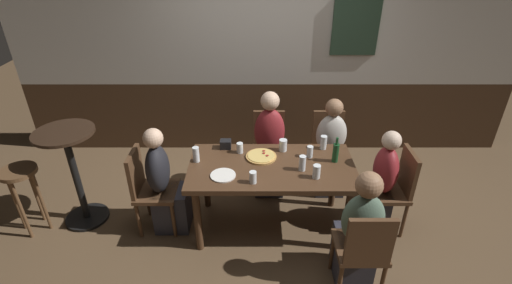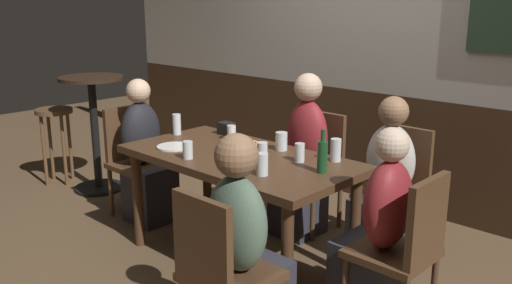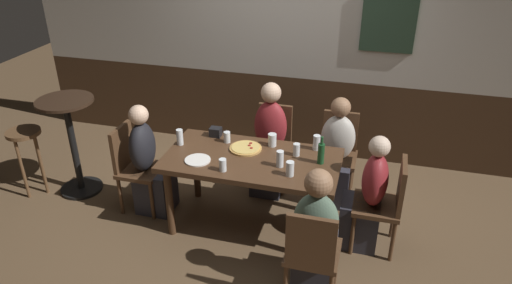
{
  "view_description": "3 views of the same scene",
  "coord_description": "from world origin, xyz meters",
  "px_view_note": "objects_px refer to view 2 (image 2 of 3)",
  "views": [
    {
      "loc": [
        -0.15,
        -2.96,
        2.66
      ],
      "look_at": [
        -0.14,
        0.09,
        0.94
      ],
      "focal_mm": 26.05,
      "sensor_mm": 36.0,
      "label": 1
    },
    {
      "loc": [
        2.42,
        -2.4,
        1.73
      ],
      "look_at": [
        0.18,
        -0.04,
        0.87
      ],
      "focal_mm": 38.6,
      "sensor_mm": 36.0,
      "label": 2
    },
    {
      "loc": [
        1.01,
        -3.53,
        2.82
      ],
      "look_at": [
        0.02,
        0.06,
        0.87
      ],
      "focal_mm": 32.99,
      "sensor_mm": 36.0,
      "label": 3
    }
  ],
  "objects_px": {
    "person_mid_far": "(303,166)",
    "chair_mid_far": "(316,164)",
    "beer_glass_half": "(188,151)",
    "beer_bottle_green": "(322,156)",
    "person_head_east": "(377,243)",
    "tumbler_water": "(336,152)",
    "pint_glass_pale": "(262,166)",
    "beer_glass_tall": "(231,134)",
    "pizza": "(244,146)",
    "chair_right_far": "(397,184)",
    "plate_white_large": "(174,147)",
    "highball_clear": "(300,154)",
    "tumbler_short": "(177,125)",
    "pint_glass_amber": "(281,142)",
    "chair_head_east": "(406,246)",
    "person_right_near": "(244,260)",
    "chair_right_near": "(220,269)",
    "person_right_far": "(385,194)",
    "chair_head_west": "(133,155)",
    "condiment_caddy": "(226,128)",
    "pint_glass_stout": "(262,155)",
    "side_bar_table": "(94,124)",
    "person_head_west": "(146,162)",
    "bar_stool": "(55,125)",
    "dining_table": "(239,168)"
  },
  "relations": [
    {
      "from": "tumbler_short",
      "to": "pint_glass_pale",
      "type": "height_order",
      "value": "tumbler_short"
    },
    {
      "from": "person_head_east",
      "to": "highball_clear",
      "type": "distance_m",
      "value": 0.76
    },
    {
      "from": "chair_head_west",
      "to": "condiment_caddy",
      "type": "bearing_deg",
      "value": 23.55
    },
    {
      "from": "chair_head_east",
      "to": "tumbler_short",
      "type": "bearing_deg",
      "value": 177.89
    },
    {
      "from": "highball_clear",
      "to": "pint_glass_amber",
      "type": "relative_size",
      "value": 0.96
    },
    {
      "from": "chair_mid_far",
      "to": "pint_glass_stout",
      "type": "relative_size",
      "value": 5.89
    },
    {
      "from": "person_right_near",
      "to": "highball_clear",
      "type": "relative_size",
      "value": 9.66
    },
    {
      "from": "pint_glass_stout",
      "to": "beer_glass_half",
      "type": "bearing_deg",
      "value": -156.13
    },
    {
      "from": "condiment_caddy",
      "to": "bar_stool",
      "type": "distance_m",
      "value": 1.99
    },
    {
      "from": "person_head_east",
      "to": "condiment_caddy",
      "type": "height_order",
      "value": "person_head_east"
    },
    {
      "from": "dining_table",
      "to": "person_mid_far",
      "type": "height_order",
      "value": "person_mid_far"
    },
    {
      "from": "chair_head_east",
      "to": "beer_glass_tall",
      "type": "xyz_separation_m",
      "value": [
        -1.52,
        0.23,
        0.29
      ]
    },
    {
      "from": "person_head_east",
      "to": "bar_stool",
      "type": "height_order",
      "value": "person_head_east"
    },
    {
      "from": "dining_table",
      "to": "tumbler_water",
      "type": "xyz_separation_m",
      "value": [
        0.53,
        0.31,
        0.15
      ]
    },
    {
      "from": "person_head_east",
      "to": "person_right_near",
      "type": "height_order",
      "value": "person_right_near"
    },
    {
      "from": "beer_glass_half",
      "to": "beer_bottle_green",
      "type": "xyz_separation_m",
      "value": [
        0.79,
        0.35,
        0.05
      ]
    },
    {
      "from": "chair_right_far",
      "to": "highball_clear",
      "type": "height_order",
      "value": "chair_right_far"
    },
    {
      "from": "tumbler_water",
      "to": "plate_white_large",
      "type": "relative_size",
      "value": 0.62
    },
    {
      "from": "person_mid_far",
      "to": "chair_mid_far",
      "type": "bearing_deg",
      "value": 90.0
    },
    {
      "from": "chair_head_east",
      "to": "person_right_far",
      "type": "relative_size",
      "value": 0.79
    },
    {
      "from": "beer_bottle_green",
      "to": "pizza",
      "type": "bearing_deg",
      "value": 174.29
    },
    {
      "from": "tumbler_water",
      "to": "beer_glass_tall",
      "type": "bearing_deg",
      "value": -174.65
    },
    {
      "from": "pint_glass_amber",
      "to": "beer_glass_half",
      "type": "bearing_deg",
      "value": -118.28
    },
    {
      "from": "person_head_east",
      "to": "person_mid_far",
      "type": "height_order",
      "value": "person_mid_far"
    },
    {
      "from": "person_head_east",
      "to": "person_right_far",
      "type": "xyz_separation_m",
      "value": [
        -0.35,
        0.66,
        0.01
      ]
    },
    {
      "from": "chair_right_far",
      "to": "tumbler_water",
      "type": "distance_m",
      "value": 0.61
    },
    {
      "from": "pizza",
      "to": "highball_clear",
      "type": "bearing_deg",
      "value": 1.37
    },
    {
      "from": "person_head_east",
      "to": "pint_glass_pale",
      "type": "distance_m",
      "value": 0.76
    },
    {
      "from": "person_mid_far",
      "to": "side_bar_table",
      "type": "bearing_deg",
      "value": -164.0
    },
    {
      "from": "bar_stool",
      "to": "condiment_caddy",
      "type": "bearing_deg",
      "value": 10.86
    },
    {
      "from": "chair_head_west",
      "to": "person_mid_far",
      "type": "distance_m",
      "value": 1.37
    },
    {
      "from": "chair_right_near",
      "to": "tumbler_water",
      "type": "relative_size",
      "value": 6.13
    },
    {
      "from": "tumbler_short",
      "to": "beer_bottle_green",
      "type": "distance_m",
      "value": 1.33
    },
    {
      "from": "plate_white_large",
      "to": "highball_clear",
      "type": "bearing_deg",
      "value": 21.77
    },
    {
      "from": "person_head_west",
      "to": "beer_glass_half",
      "type": "bearing_deg",
      "value": -17.91
    },
    {
      "from": "person_mid_far",
      "to": "pint_glass_stout",
      "type": "xyz_separation_m",
      "value": [
        0.28,
        -0.74,
        0.3
      ]
    },
    {
      "from": "person_head_east",
      "to": "tumbler_water",
      "type": "distance_m",
      "value": 0.69
    },
    {
      "from": "person_right_near",
      "to": "condiment_caddy",
      "type": "height_order",
      "value": "person_right_near"
    },
    {
      "from": "person_head_west",
      "to": "beer_glass_half",
      "type": "height_order",
      "value": "person_head_west"
    },
    {
      "from": "chair_head_west",
      "to": "person_right_far",
      "type": "distance_m",
      "value": 2.01
    },
    {
      "from": "pint_glass_pale",
      "to": "beer_glass_tall",
      "type": "height_order",
      "value": "pint_glass_pale"
    },
    {
      "from": "tumbler_short",
      "to": "pint_glass_pale",
      "type": "xyz_separation_m",
      "value": [
        1.11,
        -0.27,
        -0.02
      ]
    },
    {
      "from": "pint_glass_pale",
      "to": "plate_white_large",
      "type": "bearing_deg",
      "value": 178.15
    },
    {
      "from": "side_bar_table",
      "to": "person_head_west",
      "type": "bearing_deg",
      "value": -6.44
    },
    {
      "from": "tumbler_water",
      "to": "chair_right_far",
      "type": "bearing_deg",
      "value": 72.44
    },
    {
      "from": "chair_right_near",
      "to": "person_head_west",
      "type": "height_order",
      "value": "person_head_west"
    },
    {
      "from": "person_right_far",
      "to": "pint_glass_stout",
      "type": "height_order",
      "value": "person_right_far"
    },
    {
      "from": "dining_table",
      "to": "chair_mid_far",
      "type": "height_order",
      "value": "chair_mid_far"
    },
    {
      "from": "side_bar_table",
      "to": "beer_bottle_green",
      "type": "bearing_deg",
      "value": -0.69
    },
    {
      "from": "beer_glass_half",
      "to": "side_bar_table",
      "type": "height_order",
      "value": "side_bar_table"
    }
  ]
}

